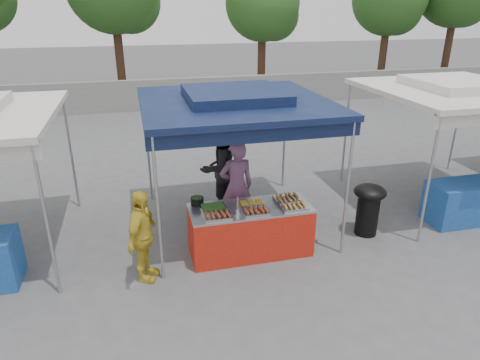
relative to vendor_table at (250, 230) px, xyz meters
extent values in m
plane|color=#4E4E50|center=(0.00, 0.10, -0.43)|extent=(80.00, 80.00, 0.00)
cube|color=slate|center=(0.00, 11.10, 0.17)|extent=(40.00, 0.25, 1.20)
cylinder|color=#A3A3A9|center=(-1.50, -0.40, 0.72)|extent=(0.05, 0.05, 2.30)
cylinder|color=#A3A3A9|center=(1.50, -0.40, 0.72)|extent=(0.05, 0.05, 2.30)
cylinder|color=#A3A3A9|center=(-1.50, 2.60, 0.72)|extent=(0.05, 0.05, 2.30)
cylinder|color=#A3A3A9|center=(1.50, 2.60, 0.72)|extent=(0.05, 0.05, 2.30)
cube|color=#0E1838|center=(0.00, 1.10, 1.92)|extent=(3.20, 3.20, 0.10)
cube|color=#0E1838|center=(0.00, 1.10, 2.05)|extent=(1.65, 1.65, 0.18)
cube|color=#0E1838|center=(0.00, -0.40, 1.77)|extent=(3.20, 0.04, 0.25)
cylinder|color=#A3A3A9|center=(-3.00, -0.40, 0.72)|extent=(0.05, 0.05, 2.30)
cylinder|color=#A3A3A9|center=(-3.00, 2.60, 0.72)|extent=(0.05, 0.05, 2.30)
cylinder|color=#A3A3A9|center=(3.00, -0.40, 0.72)|extent=(0.05, 0.05, 2.30)
cylinder|color=#A3A3A9|center=(3.00, 2.60, 0.72)|extent=(0.05, 0.05, 2.30)
cylinder|color=#A3A3A9|center=(6.00, 2.60, 0.72)|extent=(0.05, 0.05, 2.30)
cube|color=beige|center=(4.50, 1.10, 1.92)|extent=(3.20, 3.20, 0.10)
cube|color=beige|center=(4.50, 1.10, 2.05)|extent=(1.65, 1.65, 0.18)
cube|color=#1B488D|center=(4.50, 0.10, -0.03)|extent=(1.80, 0.70, 0.80)
cylinder|color=#382215|center=(-2.08, 13.46, 1.64)|extent=(0.36, 0.36, 4.13)
sphere|color=#26511B|center=(-1.48, 13.66, 3.58)|extent=(2.59, 2.59, 2.59)
cylinder|color=#382215|center=(4.14, 13.12, 1.34)|extent=(0.36, 0.36, 3.53)
sphere|color=#26511B|center=(4.14, 13.12, 3.51)|extent=(3.23, 3.23, 3.23)
sphere|color=#26511B|center=(4.74, 13.32, 3.01)|extent=(2.22, 2.22, 2.22)
cylinder|color=#382215|center=(10.28, 13.10, 1.46)|extent=(0.36, 0.36, 3.76)
sphere|color=#26511B|center=(10.88, 13.30, 3.23)|extent=(2.36, 2.36, 2.36)
cylinder|color=#382215|center=(13.78, 12.95, 1.70)|extent=(0.36, 0.36, 4.25)
cube|color=#A81B0F|center=(0.00, 0.00, -0.02)|extent=(2.00, 0.80, 0.81)
cube|color=#A3A3A9|center=(0.00, 0.00, 0.40)|extent=(2.00, 0.80, 0.04)
cube|color=#ADAEB2|center=(-0.60, -0.24, 0.45)|extent=(0.42, 0.30, 0.05)
cube|color=maroon|center=(-0.60, -0.24, 0.49)|extent=(0.35, 0.25, 0.02)
cube|color=#ADAEB2|center=(0.02, -0.24, 0.45)|extent=(0.42, 0.30, 0.05)
cube|color=maroon|center=(0.02, -0.24, 0.49)|extent=(0.35, 0.25, 0.02)
cube|color=#ADAEB2|center=(0.67, -0.22, 0.45)|extent=(0.42, 0.30, 0.05)
cube|color=olive|center=(0.67, -0.22, 0.49)|extent=(0.35, 0.25, 0.02)
cube|color=#ADAEB2|center=(-0.61, 0.05, 0.45)|extent=(0.42, 0.30, 0.05)
cube|color=#224C1A|center=(-0.61, 0.05, 0.49)|extent=(0.35, 0.25, 0.02)
cube|color=#ADAEB2|center=(0.04, 0.07, 0.45)|extent=(0.42, 0.30, 0.05)
cube|color=#B88820|center=(0.04, 0.07, 0.49)|extent=(0.35, 0.25, 0.02)
cube|color=#ADAEB2|center=(0.67, 0.10, 0.45)|extent=(0.42, 0.30, 0.05)
cube|color=olive|center=(0.67, 0.10, 0.49)|extent=(0.35, 0.25, 0.02)
cylinder|color=black|center=(-0.83, 0.31, 0.49)|extent=(0.21, 0.21, 0.13)
cylinder|color=#A3A3A9|center=(-0.26, -0.19, 0.48)|extent=(0.08, 0.08, 0.10)
cylinder|color=black|center=(2.24, 0.10, -0.04)|extent=(0.40, 0.40, 0.78)
ellipsoid|color=black|center=(2.24, 0.10, 0.42)|extent=(0.58, 0.58, 0.26)
cube|color=navy|center=(-0.45, 0.51, -0.27)|extent=(0.51, 0.36, 0.31)
cube|color=navy|center=(0.15, 0.56, -0.26)|extent=(0.54, 0.38, 0.32)
cube|color=navy|center=(0.15, 0.56, 0.06)|extent=(0.53, 0.37, 0.32)
imported|color=#774C6E|center=(-0.03, 0.85, 0.43)|extent=(0.64, 0.44, 1.72)
imported|color=black|center=(-0.19, 1.71, 0.51)|extent=(1.15, 1.11, 1.86)
imported|color=gold|center=(-1.75, -0.34, 0.31)|extent=(0.69, 0.93, 1.47)
camera|label=1|loc=(-1.70, -6.06, 3.51)|focal=32.00mm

